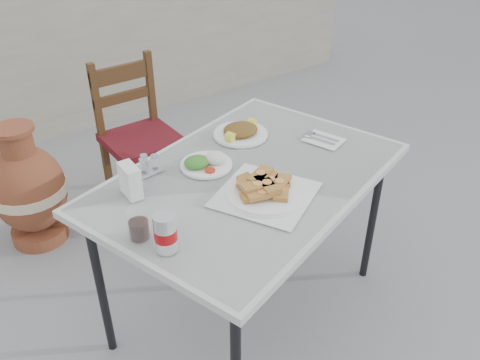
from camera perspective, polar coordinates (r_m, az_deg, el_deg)
ground at (r=2.79m, az=-0.39°, el=-13.10°), size 80.00×80.00×0.00m
cafe_table at (r=2.24m, az=1.04°, el=-0.52°), size 1.58×1.29×0.83m
pide_plate at (r=2.06m, az=2.89°, el=-0.88°), size 0.50×0.50×0.08m
salad_rice_plate at (r=2.26m, az=-3.88°, el=2.02°), size 0.23×0.23×0.06m
salad_chopped_plate at (r=2.51m, az=0.07°, el=5.47°), size 0.27×0.27×0.06m
soda_can at (r=1.78m, az=-8.37°, el=-5.86°), size 0.08×0.08×0.15m
cola_glass at (r=1.86m, az=-11.31°, el=-5.06°), size 0.08×0.08×0.12m
napkin_holder at (r=2.08m, az=-12.21°, el=-0.06°), size 0.07×0.11×0.14m
condiment_caddy at (r=2.25m, az=-10.38°, el=1.56°), size 0.12×0.10×0.08m
cutlery_napkin at (r=2.51m, az=9.10°, el=4.59°), size 0.19×0.22×0.01m
chair at (r=3.28m, az=-11.32°, el=4.92°), size 0.43×0.43×0.97m
terracotta_urn at (r=3.20m, az=-22.62°, el=-1.02°), size 0.44×0.44×0.76m
back_wall at (r=4.46m, az=-19.87°, el=12.59°), size 6.00×0.25×1.20m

